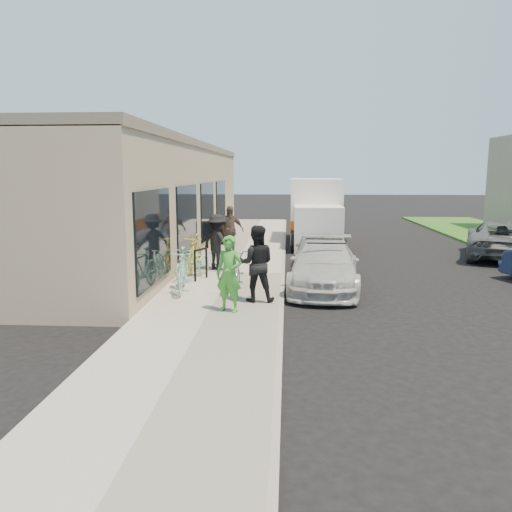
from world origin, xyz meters
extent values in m
plane|color=black|center=(0.00, 0.00, 0.00)|extent=(120.00, 120.00, 0.00)
cube|color=#A8A297|center=(-2.00, 3.00, 0.07)|extent=(3.00, 34.00, 0.15)
cube|color=gray|center=(-0.45, 3.00, 0.07)|extent=(0.12, 34.00, 0.13)
cube|color=tan|center=(-5.25, 8.00, 2.00)|extent=(3.50, 20.00, 4.00)
cube|color=#746958|center=(-5.25, 8.00, 4.10)|extent=(3.60, 20.00, 0.25)
cube|color=black|center=(-3.48, 0.00, 1.60)|extent=(0.06, 3.00, 2.20)
cube|color=black|center=(-3.48, 4.00, 1.60)|extent=(0.06, 3.00, 2.20)
cube|color=black|center=(-3.48, 8.00, 1.60)|extent=(0.06, 3.00, 2.20)
cube|color=black|center=(-3.48, 12.00, 1.60)|extent=(0.06, 3.00, 2.20)
cylinder|color=black|center=(-2.83, 1.67, 0.57)|extent=(0.06, 0.06, 0.85)
cylinder|color=black|center=(-2.60, 2.18, 0.57)|extent=(0.06, 0.06, 0.85)
cylinder|color=black|center=(-2.71, 1.93, 1.00)|extent=(0.29, 0.54, 0.06)
cube|color=#301F0D|center=(-3.16, 8.64, 0.62)|extent=(0.61, 0.40, 0.93)
cube|color=#301F0D|center=(-3.06, 8.96, 0.62)|extent=(0.61, 0.40, 0.93)
cube|color=black|center=(-3.18, 8.61, 0.67)|extent=(0.48, 0.29, 0.67)
imported|color=beige|center=(0.68, 1.70, 0.64)|extent=(2.18, 4.53, 1.27)
cylinder|color=black|center=(0.68, 1.22, 1.29)|extent=(1.01, 0.04, 0.04)
cylinder|color=black|center=(0.68, 2.07, 1.29)|extent=(1.01, 0.04, 0.04)
imported|color=gray|center=(0.57, 5.72, 0.49)|extent=(1.35, 2.94, 0.98)
cube|color=white|center=(0.89, 8.25, 0.89)|extent=(1.89, 1.89, 1.78)
cube|color=black|center=(0.89, 8.25, 1.27)|extent=(1.74, 0.07, 0.84)
cube|color=white|center=(0.90, 11.07, 1.45)|extent=(2.18, 3.96, 2.72)
cube|color=#D4510C|center=(0.90, 11.07, 0.84)|extent=(2.20, 3.97, 0.52)
cylinder|color=black|center=(-0.05, 7.79, 0.38)|extent=(0.24, 0.75, 0.75)
cylinder|color=black|center=(1.82, 7.77, 0.38)|extent=(0.24, 0.75, 0.75)
cylinder|color=black|center=(-0.05, 8.82, 0.38)|extent=(0.24, 0.75, 0.75)
cylinder|color=black|center=(1.83, 8.81, 0.38)|extent=(0.24, 0.75, 0.75)
cylinder|color=black|center=(-0.03, 12.39, 0.38)|extent=(0.24, 0.75, 0.75)
cylinder|color=black|center=(1.85, 12.37, 0.38)|extent=(0.24, 0.75, 0.75)
imported|color=#55575A|center=(7.49, 7.11, 0.68)|extent=(3.76, 5.34, 1.35)
imported|color=#B9B9BB|center=(-1.63, 0.72, 0.70)|extent=(1.03, 2.19, 1.10)
imported|color=#3A9130|center=(-1.55, -1.23, 0.97)|extent=(0.70, 0.58, 1.64)
imported|color=black|center=(-1.03, -0.31, 1.03)|extent=(0.88, 0.70, 1.77)
imported|color=#85C7AE|center=(-2.95, 0.55, 0.69)|extent=(0.73, 1.84, 1.08)
imported|color=#85C7AE|center=(-2.98, 2.19, 0.58)|extent=(1.18, 1.72, 0.86)
imported|color=gold|center=(-3.08, 3.11, 0.70)|extent=(0.56, 1.85, 1.10)
imported|color=black|center=(-2.46, 3.41, 1.00)|extent=(1.26, 1.16, 1.70)
imported|color=brown|center=(-2.41, 6.31, 1.03)|extent=(1.12, 0.73, 1.76)
camera|label=1|loc=(-0.34, -11.54, 3.10)|focal=35.00mm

